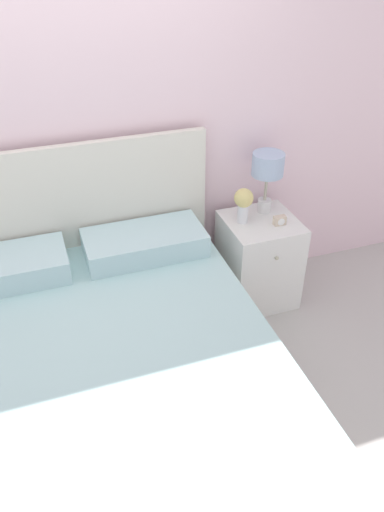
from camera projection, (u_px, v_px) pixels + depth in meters
ground_plane at (82, 310)px, 3.43m from camera, size 12.00×12.00×0.00m
wall_back at (51, 122)px, 2.75m from camera, size 8.00×0.06×2.60m
bed at (106, 387)px, 2.49m from camera, size 1.74×2.15×1.20m
nightstand at (258, 260)px, 3.38m from camera, size 0.46×0.48×0.62m
table_lamp at (268, 169)px, 3.14m from camera, size 0.20×0.20×0.41m
flower_vase at (244, 202)px, 3.12m from camera, size 0.12×0.12×0.23m
alarm_clock at (280, 220)px, 3.16m from camera, size 0.08×0.04×0.06m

